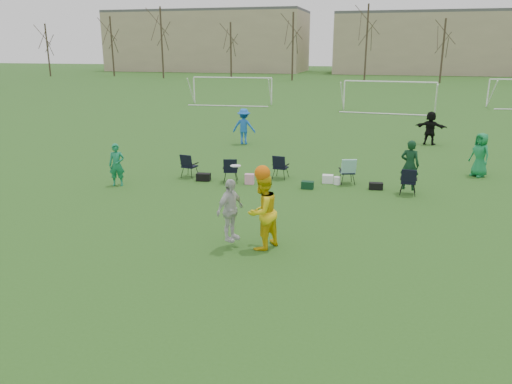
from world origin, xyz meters
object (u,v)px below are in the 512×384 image
(fielder_black, at_px, (430,128))
(fielder_blue, at_px, (244,126))
(fielder_green_far, at_px, (480,155))
(fielder_green_near, at_px, (117,165))
(center_contest, at_px, (253,210))
(goal_mid, at_px, (389,88))
(goal_left, at_px, (232,83))

(fielder_black, bearing_deg, fielder_blue, 29.38)
(fielder_blue, distance_m, fielder_green_far, 12.07)
(fielder_black, bearing_deg, fielder_green_near, 59.80)
(fielder_blue, bearing_deg, center_contest, 104.64)
(fielder_green_near, xyz_separation_m, fielder_blue, (2.31, 9.40, 0.15))
(fielder_blue, height_order, fielder_black, fielder_blue)
(fielder_green_far, distance_m, goal_mid, 21.41)
(goal_left, xyz_separation_m, goal_mid, (14.00, -2.00, 0.00))
(goal_left, bearing_deg, fielder_green_near, -86.46)
(fielder_green_far, distance_m, fielder_black, 6.92)
(center_contest, distance_m, goal_mid, 30.92)
(fielder_green_near, bearing_deg, goal_left, 81.65)
(center_contest, height_order, goal_left, goal_left)
(fielder_green_near, height_order, fielder_blue, fielder_blue)
(goal_mid, bearing_deg, goal_left, 175.87)
(fielder_blue, xyz_separation_m, goal_mid, (7.47, 16.71, 0.96))
(fielder_green_near, height_order, fielder_black, fielder_black)
(fielder_green_far, height_order, center_contest, center_contest)
(fielder_blue, bearing_deg, fielder_green_near, 73.78)
(fielder_black, xyz_separation_m, goal_left, (-16.31, 16.28, 1.02))
(fielder_green_near, distance_m, center_contest, 8.08)
(fielder_green_far, relative_size, goal_mid, 0.24)
(goal_mid, bearing_deg, fielder_black, -76.81)
(fielder_black, distance_m, goal_left, 23.07)
(fielder_green_near, distance_m, goal_mid, 27.90)
(fielder_green_near, relative_size, center_contest, 0.72)
(fielder_black, distance_m, goal_mid, 14.51)
(fielder_green_far, relative_size, fielder_black, 0.99)
(fielder_green_far, bearing_deg, goal_mid, 149.40)
(fielder_black, height_order, goal_left, goal_left)
(fielder_blue, height_order, goal_mid, goal_mid)
(fielder_black, bearing_deg, center_contest, 87.04)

